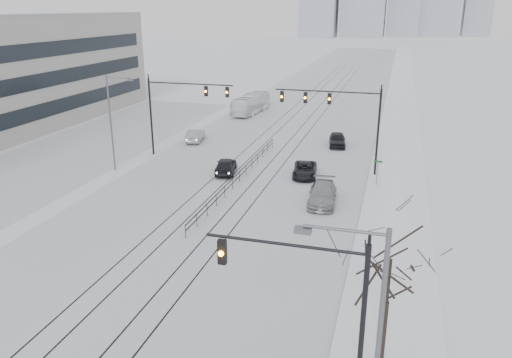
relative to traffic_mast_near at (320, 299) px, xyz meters
name	(u,v)px	position (x,y,z in m)	size (l,w,h in m)	color
road	(303,116)	(-10.79, 54.00, -4.55)	(22.00, 260.00, 0.02)	silver
sidewalk_east	(400,121)	(2.71, 54.00, -4.48)	(5.00, 260.00, 0.16)	white
curb	(381,120)	(0.26, 54.00, -4.50)	(0.10, 260.00, 0.12)	gray
parking_strip	(78,151)	(-30.79, 29.00, -4.55)	(14.00, 60.00, 0.03)	silver
tram_rails	(268,152)	(-10.79, 34.00, -4.54)	(5.30, 180.00, 0.01)	black
traffic_mast_near	(320,299)	(0.00, 0.00, 0.00)	(6.10, 0.37, 7.00)	black
traffic_mast_ne	(342,112)	(-2.64, 29.00, 1.20)	(9.60, 0.37, 8.00)	black
traffic_mast_nw	(177,103)	(-19.31, 30.00, 1.01)	(9.10, 0.37, 8.00)	black
street_light_east	(368,343)	(1.91, -3.00, 0.65)	(2.73, 0.25, 9.00)	#595B60
street_light_west	(113,117)	(-22.99, 24.00, 0.65)	(2.73, 0.25, 9.00)	#595B60
bare_tree	(389,270)	(2.41, 3.00, -0.07)	(4.40, 4.40, 6.10)	black
median_fence	(240,176)	(-10.79, 24.00, -4.04)	(0.06, 24.00, 1.00)	black
street_sign	(377,169)	(1.01, 26.00, -2.96)	(0.70, 0.06, 2.40)	#595B60
sedan_sb_inner	(226,166)	(-12.79, 26.03, -3.82)	(1.76, 4.37, 1.49)	black
sedan_sb_outer	(195,135)	(-20.04, 36.19, -3.84)	(1.52, 4.35, 1.43)	#95989C
sedan_nb_front	(305,170)	(-5.49, 27.12, -3.93)	(2.08, 4.51, 1.25)	black
sedan_nb_right	(322,194)	(-2.94, 20.96, -3.80)	(2.12, 5.23, 1.52)	#919497
sedan_nb_far	(337,140)	(-3.94, 38.58, -3.81)	(1.77, 4.41, 1.50)	black
box_truck	(251,104)	(-18.46, 53.61, -3.18)	(2.31, 9.89, 2.76)	white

